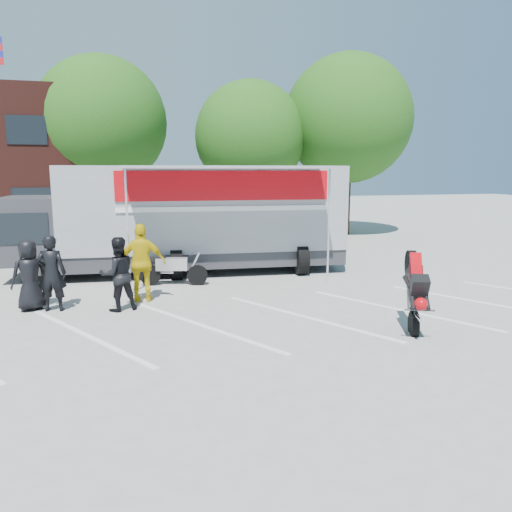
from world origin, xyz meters
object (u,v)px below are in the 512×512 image
tree_right (348,119)px  spectator_hivis (142,263)px  spectator_leather_b (52,273)px  tree_left (102,122)px  transporter_truck (191,272)px  spectator_leather_a (29,275)px  stunt_bike_rider (408,326)px  parked_motorcycle (174,285)px  spectator_leather_c (118,274)px  tree_mid (250,137)px

tree_right → spectator_hivis: (-10.93, -11.04, -4.87)m
tree_right → spectator_hivis: 16.28m
spectator_leather_b → tree_right: bearing=-129.3°
tree_left → transporter_truck: 11.06m
tree_left → spectator_hivis: bearing=-85.1°
transporter_truck → spectator_hivis: bearing=-112.0°
transporter_truck → spectator_leather_a: size_ratio=6.35×
stunt_bike_rider → spectator_hivis: (-5.43, 3.67, 1.01)m
parked_motorcycle → stunt_bike_rider: (4.47, -5.29, 0.00)m
spectator_leather_a → spectator_leather_b: size_ratio=0.93×
tree_left → spectator_leather_a: 13.57m
tree_left → spectator_leather_a: size_ratio=5.03×
tree_left → spectator_leather_b: tree_left is taller
spectator_leather_a → transporter_truck: bearing=-166.0°
parked_motorcycle → spectator_leather_a: bearing=129.3°
spectator_leather_b → spectator_leather_c: bearing=175.4°
spectator_leather_a → spectator_leather_b: 0.57m
transporter_truck → spectator_leather_b: spectator_leather_b is taller
stunt_bike_rider → spectator_leather_b: bearing=177.9°
parked_motorcycle → spectator_leather_a: 4.09m
spectator_hivis → spectator_leather_b: bearing=15.2°
stunt_bike_rider → spectator_hivis: bearing=167.8°
transporter_truck → spectator_hivis: size_ratio=5.42×
spectator_leather_b → tree_left: bearing=-85.0°
tree_left → spectator_leather_c: bearing=-88.0°
tree_left → spectator_hivis: tree_left is taller
transporter_truck → spectator_leather_a: 5.66m
spectator_leather_b → spectator_hivis: (2.13, 0.31, 0.08)m
spectator_leather_a → spectator_hivis: bearing=157.4°
tree_right → tree_mid: bearing=174.3°
tree_right → spectator_leather_b: (-13.06, -11.35, -4.95)m
spectator_hivis → transporter_truck: bearing=-110.0°
transporter_truck → stunt_bike_rider: (3.71, -7.06, 0.00)m
spectator_leather_a → spectator_leather_c: spectator_leather_c is taller
tree_left → tree_mid: bearing=-8.1°
transporter_truck → spectator_leather_b: size_ratio=5.92×
parked_motorcycle → tree_left: bearing=24.5°
tree_right → spectator_hivis: tree_right is taller
tree_mid → stunt_bike_rider: 16.00m
stunt_bike_rider → spectator_leather_c: spectator_leather_c is taller
spectator_leather_b → stunt_bike_rider: bearing=165.8°
tree_mid → spectator_hivis: tree_mid is taller
tree_left → tree_right: 12.10m
transporter_truck → spectator_leather_c: (-2.32, -4.10, 0.89)m
spectator_leather_a → parked_motorcycle: bearing=-179.2°
stunt_bike_rider → spectator_leather_a: size_ratio=1.08×
tree_right → transporter_truck: (-9.21, -7.64, -5.88)m
tree_left → stunt_bike_rider: bearing=-68.1°
tree_mid → tree_right: tree_right is taller
tree_mid → spectator_leather_c: size_ratio=4.30×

